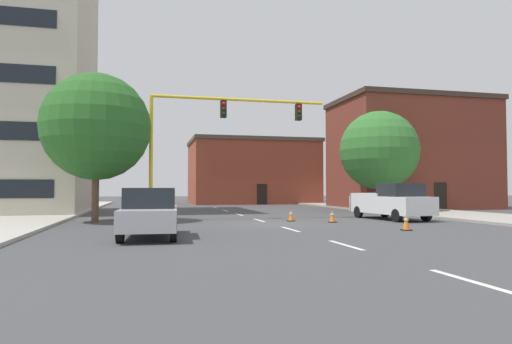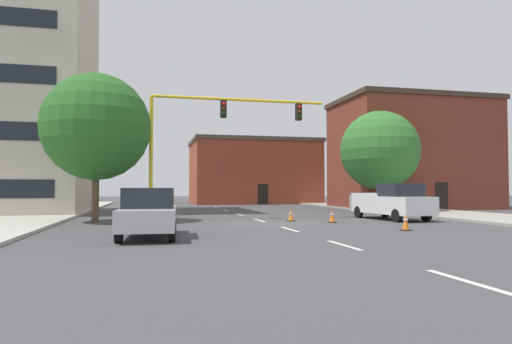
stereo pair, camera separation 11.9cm
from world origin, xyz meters
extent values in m
plane|color=#424244|center=(0.00, 0.00, 0.00)|extent=(160.00, 160.00, 0.00)
cube|color=#B2ADA3|center=(-12.99, 8.00, 0.07)|extent=(6.00, 56.00, 0.14)
cube|color=#9E998E|center=(12.99, 8.00, 0.07)|extent=(6.00, 56.00, 0.14)
cube|color=silver|center=(0.00, -14.00, 0.00)|extent=(0.16, 2.40, 0.01)
cube|color=silver|center=(0.00, -8.50, 0.00)|extent=(0.16, 2.40, 0.01)
cube|color=silver|center=(0.00, -3.00, 0.00)|extent=(0.16, 2.40, 0.01)
cube|color=silver|center=(0.00, 2.50, 0.00)|extent=(0.16, 2.40, 0.01)
cube|color=silver|center=(0.00, 8.00, 0.00)|extent=(0.16, 2.40, 0.01)
cube|color=silver|center=(0.00, 13.50, 0.00)|extent=(0.16, 2.40, 0.01)
cube|color=silver|center=(0.00, 19.00, 0.00)|extent=(0.16, 2.40, 0.01)
cube|color=brown|center=(5.90, 30.21, 3.46)|extent=(13.98, 9.79, 6.91)
cube|color=#4C4238|center=(5.90, 30.21, 7.11)|extent=(14.28, 10.09, 0.40)
cube|color=black|center=(5.90, 25.28, 1.10)|extent=(1.10, 0.06, 2.20)
cube|color=brown|center=(16.37, 13.78, 4.52)|extent=(12.51, 8.05, 9.04)
cube|color=#3D2D23|center=(16.37, 13.78, 9.24)|extent=(12.81, 8.35, 0.40)
cube|color=black|center=(16.37, 9.73, 1.10)|extent=(1.10, 0.06, 2.20)
cube|color=yellow|center=(-5.72, 3.70, 0.28)|extent=(1.80, 1.20, 0.55)
cylinder|color=yellow|center=(-5.72, 3.70, 3.65)|extent=(0.20, 0.20, 6.20)
cylinder|color=yellow|center=(-0.79, 3.70, 6.75)|extent=(9.86, 0.16, 0.16)
cube|color=black|center=(-1.77, 3.70, 6.18)|extent=(0.32, 0.36, 0.95)
sphere|color=red|center=(-1.77, 3.51, 6.45)|extent=(0.20, 0.20, 0.20)
sphere|color=#38280A|center=(-1.77, 3.51, 6.17)|extent=(0.20, 0.20, 0.20)
sphere|color=black|center=(-1.77, 3.51, 5.89)|extent=(0.20, 0.20, 0.20)
cube|color=black|center=(2.66, 3.70, 6.18)|extent=(0.32, 0.36, 0.95)
sphere|color=red|center=(2.66, 3.51, 6.45)|extent=(0.20, 0.20, 0.20)
sphere|color=#38280A|center=(2.66, 3.51, 6.17)|extent=(0.20, 0.20, 0.20)
sphere|color=black|center=(2.66, 3.51, 5.89)|extent=(0.20, 0.20, 0.20)
cylinder|color=brown|center=(-8.47, 3.06, 1.41)|extent=(0.36, 0.36, 2.82)
sphere|color=#286023|center=(-8.47, 3.06, 4.88)|extent=(5.49, 5.49, 5.49)
cylinder|color=brown|center=(10.36, 8.33, 1.17)|extent=(0.36, 0.36, 2.34)
sphere|color=#33702D|center=(10.36, 8.33, 4.47)|extent=(5.68, 5.68, 5.68)
cube|color=white|center=(7.24, 1.45, 0.81)|extent=(2.49, 5.56, 0.95)
cube|color=#1E2328|center=(7.33, 0.56, 1.64)|extent=(2.00, 1.96, 0.70)
cube|color=white|center=(7.13, 2.64, 1.37)|extent=(2.25, 2.98, 0.16)
cylinder|color=black|center=(8.31, -0.29, 0.34)|extent=(0.28, 0.70, 0.68)
cylinder|color=black|center=(6.52, -0.46, 0.34)|extent=(0.28, 0.70, 0.68)
cylinder|color=black|center=(7.97, 3.36, 0.34)|extent=(0.28, 0.70, 0.68)
cylinder|color=black|center=(6.17, 3.20, 0.34)|extent=(0.28, 0.70, 0.68)
cube|color=#B7B7BC|center=(-5.78, -4.93, 0.69)|extent=(2.12, 4.61, 0.70)
cube|color=#1E2328|center=(-5.77, -4.83, 1.39)|extent=(1.84, 2.40, 0.70)
cylinder|color=black|center=(-6.51, -3.36, 0.34)|extent=(0.26, 0.69, 0.68)
cylinder|color=black|center=(-4.86, -3.46, 0.34)|extent=(0.26, 0.69, 0.68)
cylinder|color=black|center=(-6.69, -6.41, 0.34)|extent=(0.26, 0.69, 0.68)
cylinder|color=black|center=(-5.05, -6.51, 0.34)|extent=(0.26, 0.69, 0.68)
cube|color=black|center=(4.45, -4.64, 0.02)|extent=(0.36, 0.36, 0.04)
cone|color=orange|center=(4.45, -4.64, 0.37)|extent=(0.28, 0.28, 0.66)
cylinder|color=white|center=(4.45, -4.64, 0.45)|extent=(0.19, 0.19, 0.08)
cube|color=black|center=(3.24, 0.14, 0.02)|extent=(0.36, 0.36, 0.04)
cone|color=orange|center=(3.24, 0.14, 0.34)|extent=(0.28, 0.28, 0.60)
cylinder|color=white|center=(3.24, 0.14, 0.41)|extent=(0.19, 0.19, 0.08)
cube|color=black|center=(1.47, 1.44, 0.02)|extent=(0.36, 0.36, 0.04)
cone|color=orange|center=(1.47, 1.44, 0.33)|extent=(0.28, 0.28, 0.59)
cylinder|color=white|center=(1.47, 1.44, 0.40)|extent=(0.19, 0.19, 0.08)
camera|label=1|loc=(-5.84, -21.29, 1.72)|focal=31.76mm
camera|label=2|loc=(-5.73, -21.31, 1.72)|focal=31.76mm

